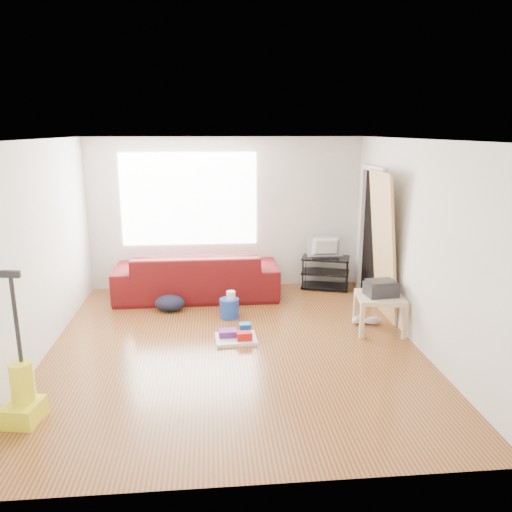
{
  "coord_description": "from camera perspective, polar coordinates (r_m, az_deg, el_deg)",
  "views": [
    {
      "loc": [
        -0.25,
        -5.71,
        2.61
      ],
      "look_at": [
        0.33,
        0.6,
        1.0
      ],
      "focal_mm": 35.0,
      "sensor_mm": 36.0,
      "label": 1
    }
  ],
  "objects": [
    {
      "name": "tv",
      "position": [
        8.37,
        8.03,
        1.01
      ],
      "size": [
        0.6,
        0.08,
        0.35
      ],
      "primitive_type": "imported",
      "rotation": [
        0.0,
        0.0,
        3.14
      ],
      "color": "black",
      "rests_on": "tv_stand"
    },
    {
      "name": "tv_stand",
      "position": [
        8.48,
        7.93,
        -1.83
      ],
      "size": [
        0.88,
        0.66,
        0.54
      ],
      "rotation": [
        0.0,
        0.0,
        -0.31
      ],
      "color": "black",
      "rests_on": "ground"
    },
    {
      "name": "toilet_paper",
      "position": [
        7.13,
        -2.86,
        -5.54
      ],
      "size": [
        0.13,
        0.13,
        0.12
      ],
      "primitive_type": "cylinder",
      "color": "silver",
      "rests_on": "bucket"
    },
    {
      "name": "printer",
      "position": [
        6.75,
        14.09,
        -3.59
      ],
      "size": [
        0.42,
        0.34,
        0.21
      ],
      "rotation": [
        0.0,
        0.0,
        0.11
      ],
      "color": "black",
      "rests_on": "side_table"
    },
    {
      "name": "vacuum",
      "position": [
        5.18,
        -25.11,
        -14.11
      ],
      "size": [
        0.35,
        0.39,
        1.42
      ],
      "rotation": [
        0.0,
        0.0,
        -0.18
      ],
      "color": "yellow",
      "rests_on": "ground"
    },
    {
      "name": "room",
      "position": [
        6.03,
        -2.03,
        1.26
      ],
      "size": [
        4.51,
        5.01,
        2.51
      ],
      "color": "maroon",
      "rests_on": "ground"
    },
    {
      "name": "side_table",
      "position": [
        6.8,
        14.0,
        -5.02
      ],
      "size": [
        0.67,
        0.67,
        0.49
      ],
      "rotation": [
        0.0,
        0.0,
        -0.14
      ],
      "color": "tan",
      "rests_on": "ground"
    },
    {
      "name": "bucket",
      "position": [
        7.2,
        -3.05,
        -6.99
      ],
      "size": [
        0.35,
        0.35,
        0.27
      ],
      "primitive_type": "cylinder",
      "rotation": [
        0.0,
        0.0,
        -0.36
      ],
      "color": "#1C3FA2",
      "rests_on": "ground"
    },
    {
      "name": "sofa",
      "position": [
        8.1,
        -6.67,
        -4.63
      ],
      "size": [
        2.55,
        1.0,
        0.75
      ],
      "primitive_type": "imported",
      "rotation": [
        0.0,
        0.0,
        3.14
      ],
      "color": "#590611",
      "rests_on": "ground"
    },
    {
      "name": "door_panel",
      "position": [
        7.45,
        13.87,
        -6.67
      ],
      "size": [
        0.26,
        0.83,
        2.07
      ],
      "primitive_type": "cube",
      "rotation": [
        0.0,
        -0.1,
        0.0
      ],
      "color": "tan",
      "rests_on": "ground"
    },
    {
      "name": "backpack",
      "position": [
        7.54,
        -9.78,
        -6.19
      ],
      "size": [
        0.47,
        0.39,
        0.24
      ],
      "primitive_type": "ellipsoid",
      "rotation": [
        0.0,
        0.0,
        -0.1
      ],
      "color": "black",
      "rests_on": "ground"
    },
    {
      "name": "sneakers",
      "position": [
        7.11,
        12.42,
        -7.15
      ],
      "size": [
        0.47,
        0.26,
        0.11
      ],
      "rotation": [
        0.0,
        0.0,
        0.3
      ],
      "color": "silver",
      "rests_on": "ground"
    },
    {
      "name": "cleaning_tray",
      "position": [
        6.44,
        -2.18,
        -9.1
      ],
      "size": [
        0.53,
        0.44,
        0.19
      ],
      "rotation": [
        0.0,
        0.0,
        0.05
      ],
      "color": "white",
      "rests_on": "ground"
    }
  ]
}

